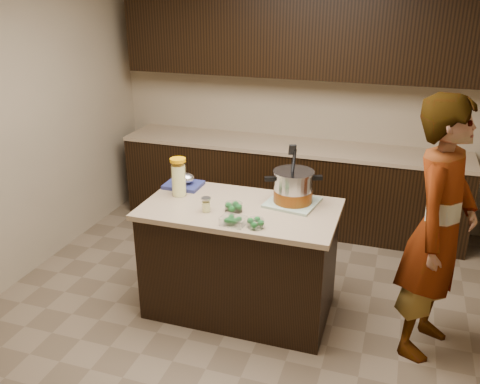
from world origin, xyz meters
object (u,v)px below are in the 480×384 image
object	(u,v)px
island	(240,259)
lemonade_pitcher	(179,178)
stock_pot	(293,189)
person	(439,231)

from	to	relation	value
island	lemonade_pitcher	bearing A→B (deg)	172.28
stock_pot	person	xyz separation A→B (m)	(1.04, -0.18, -0.10)
lemonade_pitcher	person	xyz separation A→B (m)	(1.92, -0.07, -0.12)
stock_pot	person	world-z (taller)	person
stock_pot	lemonade_pitcher	bearing A→B (deg)	164.81
stock_pot	lemonade_pitcher	size ratio (longest dim) A/B	1.47
island	lemonade_pitcher	size ratio (longest dim) A/B	4.89
island	lemonade_pitcher	xyz separation A→B (m)	(-0.53, 0.07, 0.59)
island	lemonade_pitcher	distance (m)	0.79
stock_pot	island	bearing A→B (deg)	-175.47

